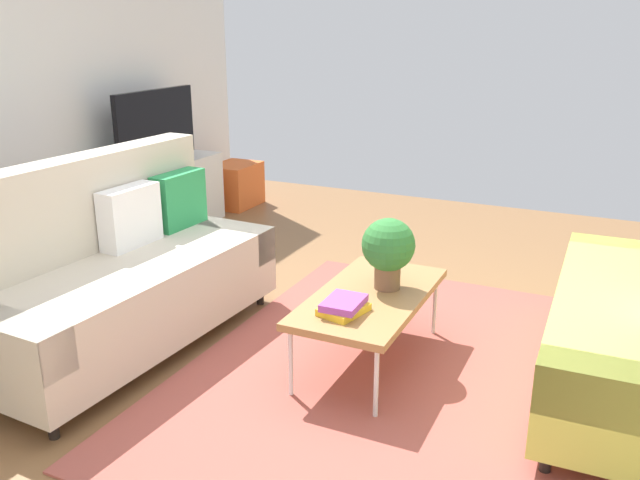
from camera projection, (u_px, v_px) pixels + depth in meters
ground_plane at (339, 370)px, 3.68m from camera, size 7.68×7.68×0.00m
area_rug at (399, 373)px, 3.63m from camera, size 2.90×2.20×0.01m
couch_beige at (118, 272)px, 3.86m from camera, size 1.94×0.93×1.10m
coffee_table at (370, 298)px, 3.63m from camera, size 1.10×0.56×0.42m
tv_console at (160, 199)px, 5.95m from camera, size 1.40×0.44×0.64m
tv at (156, 128)px, 5.74m from camera, size 1.00×0.20×0.64m
storage_trunk at (236, 185)px, 6.88m from camera, size 0.52×0.40×0.44m
potted_plant at (388, 248)px, 3.63m from camera, size 0.29×0.29×0.40m
table_book_0 at (344, 310)px, 3.38m from camera, size 0.28×0.23×0.04m
table_book_1 at (344, 303)px, 3.37m from camera, size 0.24×0.19×0.04m
vase_0 at (105, 165)px, 5.34m from camera, size 0.09×0.09×0.19m
vase_1 at (118, 164)px, 5.47m from camera, size 0.12×0.12×0.15m
bottle_0 at (141, 161)px, 5.59m from camera, size 0.05×0.05×0.14m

